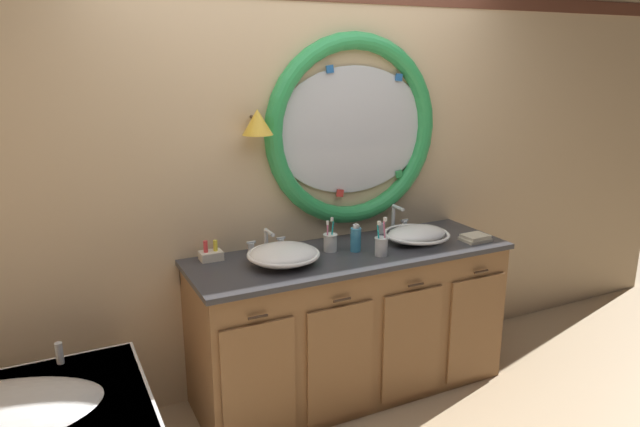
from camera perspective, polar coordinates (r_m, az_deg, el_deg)
ground_plane at (r=3.53m, az=3.06°, el=-19.04°), size 14.00×14.00×0.00m
back_wall_assembly at (r=3.51m, az=-0.90°, el=4.47°), size 6.40×0.26×2.60m
vanity_counter at (r=3.54m, az=2.99°, el=-10.53°), size 1.90×0.65×0.89m
sink_basin_left at (r=3.15m, az=-3.60°, el=-4.04°), size 0.40×0.40×0.11m
sink_basin_right at (r=3.56m, az=9.44°, el=-2.02°), size 0.40×0.40×0.10m
faucet_set_left at (r=3.37m, az=-5.24°, el=-2.80°), size 0.24×0.13×0.14m
faucet_set_right at (r=3.75m, az=7.24°, el=-0.77°), size 0.23×0.13×0.18m
toothbrush_holder_left at (r=3.36m, az=1.00°, el=-2.77°), size 0.08×0.08×0.20m
toothbrush_holder_right at (r=3.30m, az=6.03°, el=-3.12°), size 0.08×0.08×0.22m
soap_dispenser at (r=3.36m, az=3.52°, el=-2.50°), size 0.06×0.07×0.17m
folded_hand_towel at (r=3.68m, az=14.96°, el=-2.32°), size 0.16×0.13×0.04m
toiletry_basket at (r=3.28m, az=-10.64°, el=-3.97°), size 0.12×0.09×0.11m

